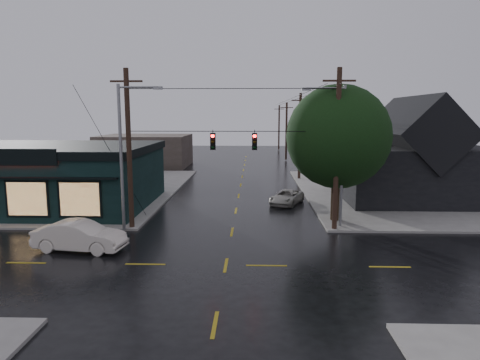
{
  "coord_description": "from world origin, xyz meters",
  "views": [
    {
      "loc": [
        1.34,
        -20.1,
        7.36
      ],
      "look_at": [
        0.53,
        5.38,
        3.42
      ],
      "focal_mm": 32.0,
      "sensor_mm": 36.0,
      "label": 1
    }
  ],
  "objects_px": {
    "corner_tree": "(338,137)",
    "suv_silver": "(287,197)",
    "utility_pole_ne": "(334,231)",
    "sedan_cream": "(80,236)",
    "utility_pole_nw": "(132,229)"
  },
  "relations": [
    {
      "from": "utility_pole_nw",
      "to": "suv_silver",
      "type": "xyz_separation_m",
      "value": [
        10.58,
        8.05,
        0.58
      ]
    },
    {
      "from": "corner_tree",
      "to": "utility_pole_ne",
      "type": "xyz_separation_m",
      "value": [
        -0.5,
        -2.32,
        -5.85
      ]
    },
    {
      "from": "corner_tree",
      "to": "utility_pole_nw",
      "type": "height_order",
      "value": "corner_tree"
    },
    {
      "from": "corner_tree",
      "to": "utility_pole_ne",
      "type": "distance_m",
      "value": 6.31
    },
    {
      "from": "utility_pole_nw",
      "to": "sedan_cream",
      "type": "distance_m",
      "value": 4.8
    },
    {
      "from": "sedan_cream",
      "to": "corner_tree",
      "type": "bearing_deg",
      "value": -58.34
    },
    {
      "from": "utility_pole_nw",
      "to": "sedan_cream",
      "type": "xyz_separation_m",
      "value": [
        -1.57,
        -4.46,
        0.81
      ]
    },
    {
      "from": "corner_tree",
      "to": "utility_pole_nw",
      "type": "xyz_separation_m",
      "value": [
        -13.5,
        -2.32,
        -5.85
      ]
    },
    {
      "from": "corner_tree",
      "to": "sedan_cream",
      "type": "height_order",
      "value": "corner_tree"
    },
    {
      "from": "utility_pole_nw",
      "to": "utility_pole_ne",
      "type": "relative_size",
      "value": 1.0
    },
    {
      "from": "suv_silver",
      "to": "utility_pole_ne",
      "type": "bearing_deg",
      "value": -49.83
    },
    {
      "from": "corner_tree",
      "to": "suv_silver",
      "type": "distance_m",
      "value": 8.31
    },
    {
      "from": "corner_tree",
      "to": "utility_pole_ne",
      "type": "height_order",
      "value": "corner_tree"
    },
    {
      "from": "sedan_cream",
      "to": "utility_pole_nw",
      "type": "bearing_deg",
      "value": -11.96
    },
    {
      "from": "utility_pole_ne",
      "to": "suv_silver",
      "type": "height_order",
      "value": "utility_pole_ne"
    }
  ]
}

